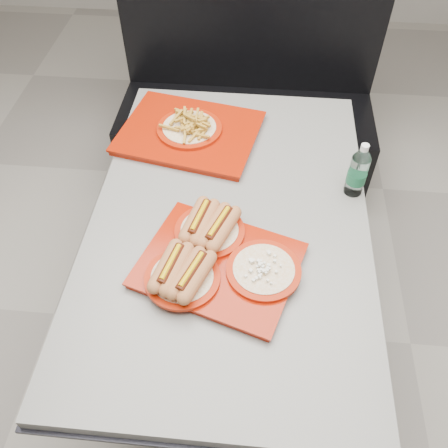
# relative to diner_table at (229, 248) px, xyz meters

# --- Properties ---
(ground) EXTENTS (6.00, 6.00, 0.00)m
(ground) POSITION_rel_diner_table_xyz_m (0.00, 0.00, -0.58)
(ground) COLOR #9E998E
(ground) RESTS_ON ground
(diner_table) EXTENTS (0.92, 1.42, 0.75)m
(diner_table) POSITION_rel_diner_table_xyz_m (0.00, 0.00, 0.00)
(diner_table) COLOR black
(diner_table) RESTS_ON ground
(booth_bench) EXTENTS (1.30, 0.57, 1.35)m
(booth_bench) POSITION_rel_diner_table_xyz_m (0.00, 1.09, -0.18)
(booth_bench) COLOR black
(booth_bench) RESTS_ON ground
(tray_near) EXTENTS (0.53, 0.47, 0.10)m
(tray_near) POSITION_rel_diner_table_xyz_m (-0.03, -0.20, 0.20)
(tray_near) COLOR #951704
(tray_near) RESTS_ON diner_table
(tray_far) EXTENTS (0.57, 0.49, 0.10)m
(tray_far) POSITION_rel_diner_table_xyz_m (-0.19, 0.40, 0.19)
(tray_far) COLOR #951704
(tray_far) RESTS_ON diner_table
(water_bottle) EXTENTS (0.06, 0.06, 0.20)m
(water_bottle) POSITION_rel_diner_table_xyz_m (0.41, 0.15, 0.25)
(water_bottle) COLOR silver
(water_bottle) RESTS_ON diner_table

